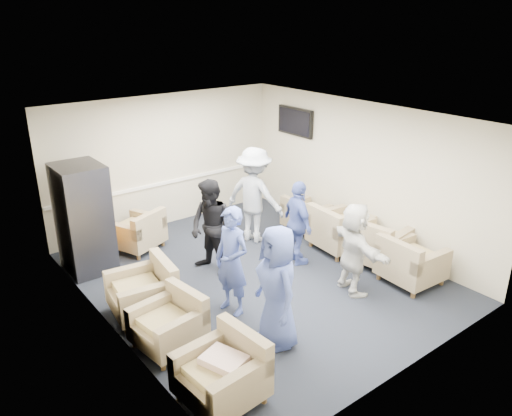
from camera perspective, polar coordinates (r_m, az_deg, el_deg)
floor at (r=8.51m, az=-0.04°, el=-7.85°), size 6.00×6.00×0.00m
ceiling at (r=7.57m, az=-0.04°, el=10.30°), size 6.00×6.00×0.00m
back_wall at (r=10.36m, az=-10.29°, el=5.31°), size 5.00×0.02×2.70m
front_wall at (r=6.06m, az=17.73°, el=-7.26°), size 5.00×0.02×2.70m
left_wall at (r=6.82m, az=-16.92°, el=-3.87°), size 0.02×6.00×2.70m
right_wall at (r=9.59m, az=11.89°, el=3.90°), size 0.02×6.00×2.70m
chair_rail at (r=10.47m, az=-10.08°, el=2.92°), size 4.98×0.04×0.06m
tv at (r=10.59m, az=4.50°, el=9.82°), size 0.10×1.00×0.58m
armchair_left_near at (r=5.96m, az=-3.57°, el=-18.43°), size 0.92×0.92×0.68m
armchair_left_mid at (r=6.85m, az=-9.64°, el=-13.00°), size 0.90×0.90×0.64m
armchair_left_far at (r=7.56m, az=-12.46°, el=-9.41°), size 0.97×0.97×0.69m
armchair_right_near at (r=8.54m, az=17.11°, el=-6.13°), size 0.92×0.92×0.70m
armchair_right_midnear at (r=9.01m, az=13.53°, el=-4.13°), size 1.05×1.05×0.74m
armchair_right_midfar at (r=9.40m, az=9.27°, el=-2.68°), size 1.00×1.00×0.74m
armchair_right_far at (r=10.18m, az=5.57°, el=-0.96°), size 0.78×0.78×0.61m
armchair_corner at (r=9.57m, az=-13.27°, el=-2.80°), size 1.08×1.08×0.66m
vending_machine at (r=8.87m, az=-19.06°, el=-1.12°), size 0.76×0.89×1.87m
backpack at (r=7.67m, az=-8.94°, el=-9.72°), size 0.26×0.19×0.44m
pillow at (r=5.84m, az=-3.67°, el=-17.13°), size 0.49×0.57×0.14m
person_front_left at (r=6.54m, az=2.46°, el=-9.04°), size 0.72×0.93×1.69m
person_mid_left at (r=7.23m, az=-2.78°, el=-6.10°), size 0.49×0.66×1.64m
person_back_left at (r=8.34m, az=-5.12°, el=-2.28°), size 0.76×0.90×1.64m
person_back_right at (r=9.48m, az=-0.18°, el=1.46°), size 1.07×1.37×1.85m
person_mid_right at (r=8.68m, az=4.81°, el=-1.74°), size 0.60×0.96×1.52m
person_front_right at (r=7.92m, az=11.17°, el=-4.55°), size 0.82×1.45×1.49m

